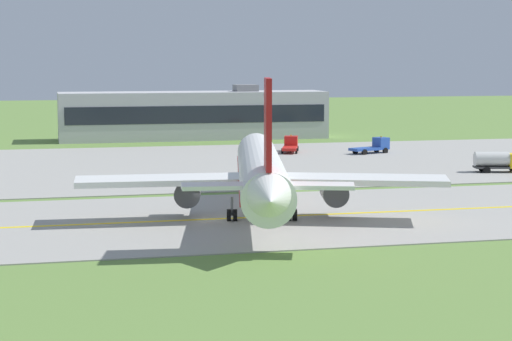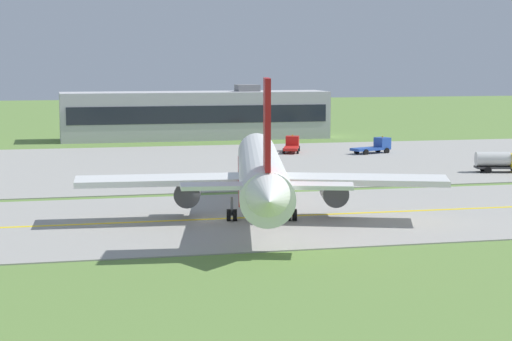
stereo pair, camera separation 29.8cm
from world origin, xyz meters
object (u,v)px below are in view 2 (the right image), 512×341
(service_truck_fuel, at_px, (376,146))
(airplane_lead, at_px, (261,172))
(service_truck_catering, at_px, (500,161))
(service_truck_pushback, at_px, (292,145))

(service_truck_fuel, bearing_deg, airplane_lead, -120.68)
(service_truck_catering, distance_m, service_truck_pushback, 35.46)
(airplane_lead, height_order, service_truck_catering, airplane_lead)
(service_truck_fuel, distance_m, service_truck_pushback, 12.77)
(airplane_lead, relative_size, service_truck_catering, 6.25)
(service_truck_fuel, distance_m, service_truck_catering, 26.31)
(service_truck_fuel, xyz_separation_m, service_truck_pushback, (-11.84, 4.78, 0.00))
(airplane_lead, xyz_separation_m, service_truck_fuel, (29.80, 50.22, -2.95))
(service_truck_catering, bearing_deg, airplane_lead, -145.84)
(service_truck_catering, bearing_deg, service_truck_fuel, 104.84)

